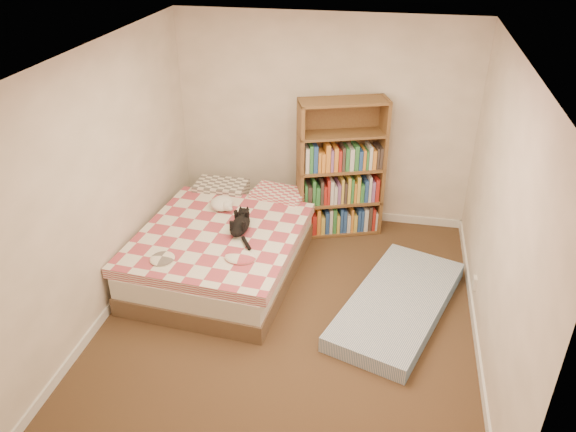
% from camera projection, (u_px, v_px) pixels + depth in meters
% --- Properties ---
extents(room, '(3.51, 4.01, 2.51)m').
position_uv_depth(room, '(291.00, 204.00, 4.94)').
color(room, '#462E1E').
rests_on(room, ground).
extents(bed, '(1.76, 2.32, 0.59)m').
position_uv_depth(bed, '(226.00, 244.00, 6.10)').
color(bed, brown).
rests_on(bed, room).
extents(bookshelf, '(1.10, 0.65, 1.65)m').
position_uv_depth(bookshelf, '(340.00, 186.00, 6.61)').
color(bookshelf, brown).
rests_on(bookshelf, room).
extents(floor_mattress, '(1.35, 1.97, 0.16)m').
position_uv_depth(floor_mattress, '(398.00, 304.00, 5.49)').
color(floor_mattress, '#6585A8').
rests_on(floor_mattress, room).
extents(black_cat, '(0.25, 0.69, 0.16)m').
position_uv_depth(black_cat, '(241.00, 224.00, 5.83)').
color(black_cat, black).
rests_on(black_cat, bed).
extents(white_dog, '(0.29, 0.30, 0.14)m').
position_uv_depth(white_dog, '(223.00, 204.00, 6.22)').
color(white_dog, white).
rests_on(white_dog, bed).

